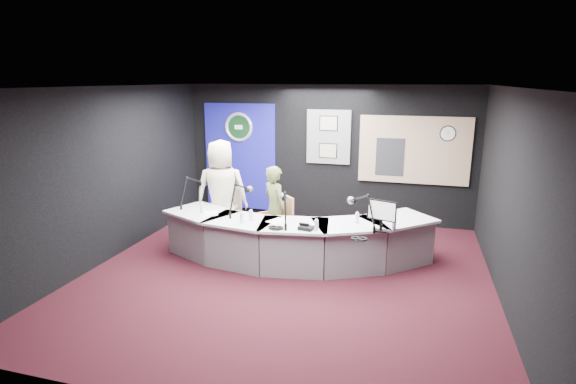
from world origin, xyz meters
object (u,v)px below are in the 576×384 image
(armchair_right, at_px, (275,221))
(person_woman, at_px, (275,209))
(broadcast_desk, at_px, (293,239))
(person_man, at_px, (222,192))
(armchair_left, at_px, (222,214))

(armchair_right, xyz_separation_m, person_woman, (0.00, 0.00, 0.22))
(broadcast_desk, distance_m, person_man, 1.66)
(armchair_right, height_order, person_woman, person_woman)
(armchair_right, xyz_separation_m, person_man, (-1.05, 0.14, 0.41))
(broadcast_desk, height_order, armchair_right, armchair_right)
(broadcast_desk, xyz_separation_m, person_man, (-1.47, 0.54, 0.56))
(broadcast_desk, height_order, person_man, person_man)
(broadcast_desk, relative_size, armchair_left, 4.34)
(broadcast_desk, xyz_separation_m, armchair_right, (-0.42, 0.40, 0.15))
(broadcast_desk, distance_m, person_woman, 0.69)
(person_man, relative_size, person_woman, 1.26)
(armchair_left, distance_m, armchair_right, 1.06)
(person_man, bearing_deg, broadcast_desk, 142.19)
(armchair_right, distance_m, person_woman, 0.22)
(broadcast_desk, bearing_deg, person_woman, 136.70)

